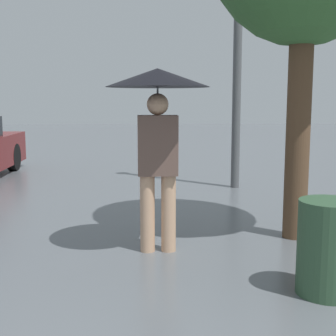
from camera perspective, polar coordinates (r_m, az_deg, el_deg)
The scene contains 3 objects.
pedestrian at distance 4.66m, azimuth -1.27°, elevation 7.31°, with size 1.04×1.04×1.85m.
street_lamp at distance 8.40m, azimuth 8.54°, elevation 16.87°, with size 0.27×0.27×5.05m.
trash_bin at distance 3.98m, azimuth 18.97°, elevation -9.17°, with size 0.49×0.49×0.76m.
Camera 1 is at (0.44, -0.51, 1.55)m, focal length 50.00 mm.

